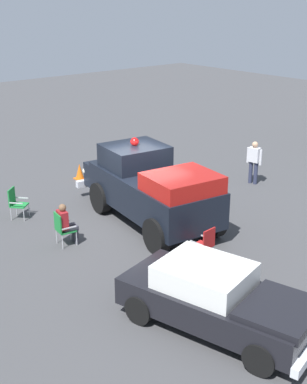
{
  "coord_description": "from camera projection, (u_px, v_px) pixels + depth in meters",
  "views": [
    {
      "loc": [
        12.17,
        -9.66,
        6.91
      ],
      "look_at": [
        0.34,
        0.38,
        1.08
      ],
      "focal_mm": 49.4,
      "sensor_mm": 36.0,
      "label": 1
    }
  ],
  "objects": [
    {
      "name": "lawn_chair_by_car",
      "position": [
        16.0,
        201.0,
        17.17
      ],
      "size": [
        0.69,
        0.69,
        1.02
      ],
      "color": "#B7BABF",
      "rests_on": "ground"
    },
    {
      "name": "traffic_cone",
      "position": [
        80.0,
        172.0,
        20.93
      ],
      "size": [
        0.4,
        0.4,
        0.64
      ],
      "color": "orange",
      "rests_on": "ground"
    },
    {
      "name": "spectator_standing",
      "position": [
        254.0,
        160.0,
        20.21
      ],
      "size": [
        0.65,
        0.33,
        1.68
      ],
      "color": "#2D334C",
      "rests_on": "ground"
    },
    {
      "name": "spectator_seated",
      "position": [
        66.0,
        223.0,
        15.3
      ],
      "size": [
        0.45,
        0.58,
        1.29
      ],
      "color": "#383842",
      "rests_on": "ground"
    },
    {
      "name": "ground_plane",
      "position": [
        138.0,
        223.0,
        16.96
      ],
      "size": [
        60.0,
        60.0,
        0.0
      ],
      "primitive_type": "plane",
      "color": "#424244"
    },
    {
      "name": "lawn_chair_spare",
      "position": [
        205.0,
        243.0,
        14.3
      ],
      "size": [
        0.55,
        0.56,
        1.02
      ],
      "color": "#B7BABF",
      "rests_on": "ground"
    },
    {
      "name": "lawn_chair_near_truck",
      "position": [
        62.0,
        227.0,
        15.27
      ],
      "size": [
        0.57,
        0.57,
        1.02
      ],
      "color": "#B7BABF",
      "rests_on": "ground"
    },
    {
      "name": "classic_hot_rod",
      "position": [
        218.0,
        298.0,
        11.4
      ],
      "size": [
        4.68,
        2.85,
        1.46
      ],
      "color": "black",
      "rests_on": "ground"
    },
    {
      "name": "vintage_fire_truck",
      "position": [
        150.0,
        186.0,
        16.71
      ],
      "size": [
        6.2,
        3.09,
        2.59
      ],
      "color": "black",
      "rests_on": "ground"
    }
  ]
}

